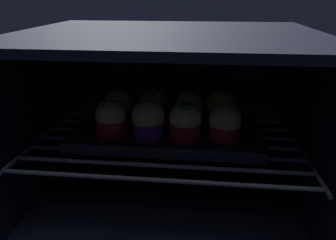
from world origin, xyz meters
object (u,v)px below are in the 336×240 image
Objects in this scene: baking_tray at (168,131)px; muffin_row1_col3 at (221,109)px; muffin_row0_col1 at (148,119)px; muffin_row0_col0 at (111,119)px; muffin_row1_col1 at (153,107)px; muffin_row1_col0 at (119,106)px; muffin_row0_col3 at (225,123)px; muffin_row1_col2 at (188,109)px; muffin_row0_col2 at (185,121)px.

baking_tray is 4.95× the size of muffin_row1_col3.
muffin_row0_col0 is at bearing 179.71° from muffin_row0_col1.
muffin_row1_col3 is (15.08, -0.28, 0.09)cm from muffin_row1_col1.
muffin_row1_col0 is at bearing 161.21° from baking_tray.
muffin_row1_col1 is (-15.59, 7.45, 0.28)cm from muffin_row0_col3.
muffin_row0_col1 is 1.05× the size of muffin_row1_col0.
muffin_row1_col2 is at bearing 26.93° from muffin_row0_col0.
muffin_row0_col0 and muffin_row1_col2 have the same top height.
muffin_row1_col1 is (7.47, 7.85, 0.17)cm from muffin_row0_col0.
baking_tray is 6.70cm from muffin_row0_col1.
muffin_row0_col2 is 7.86cm from muffin_row0_col3.
muffin_row0_col2 reaches higher than muffin_row0_col0.
muffin_row0_col2 is at bearing -0.13° from muffin_row0_col0.
muffin_row1_col1 is at bearing -0.15° from muffin_row1_col0.
muffin_row1_col3 reaches higher than muffin_row0_col0.
muffin_row0_col0 is (-11.34, -3.90, 3.86)cm from baking_tray.
muffin_row0_col0 is 7.75cm from muffin_row0_col1.
muffin_row1_col0 is at bearing 179.86° from muffin_row1_col2.
muffin_row1_col3 reaches higher than muffin_row1_col2.
muffin_row1_col1 reaches higher than muffin_row0_col1.
muffin_row0_col1 is at bearing -0.29° from muffin_row0_col0.
muffin_row0_col2 reaches higher than muffin_row1_col0.
muffin_row0_col2 is 1.00× the size of muffin_row1_col3.
baking_tray is 12.59cm from muffin_row0_col0.
muffin_row0_col2 is (3.88, -3.93, 3.96)cm from baking_tray.
muffin_row1_col3 is (7.34, 7.60, 0.16)cm from muffin_row0_col2.
muffin_row0_col1 reaches higher than muffin_row1_col0.
muffin_row0_col1 and muffin_row0_col2 have the same top height.
baking_tray is 5.34× the size of muffin_row0_col3.
muffin_row0_col1 reaches higher than baking_tray.
muffin_row0_col0 and muffin_row1_col0 have the same top height.
baking_tray is 4.97× the size of muffin_row0_col2.
muffin_row1_col2 is at bearing 43.90° from baking_tray.
muffin_row0_col0 is 15.21cm from muffin_row0_col2.
muffin_row0_col3 is (11.72, -3.51, 3.75)cm from baking_tray.
muffin_row0_col0 is at bearing -133.58° from muffin_row1_col1.
muffin_row1_col1 is (7.80, -0.02, 0.21)cm from muffin_row1_col0.
muffin_row0_col2 is at bearing -91.52° from muffin_row1_col2.
muffin_row1_col0 is at bearing 153.05° from muffin_row0_col2.
muffin_row1_col2 is (0.21, 7.87, -0.16)cm from muffin_row0_col2.
muffin_row0_col1 is at bearing -179.96° from muffin_row0_col2.
muffin_row1_col2 is at bearing 88.48° from muffin_row0_col2.
muffin_row0_col3 is 0.98× the size of muffin_row1_col0.
muffin_row0_col2 is at bearing -134.00° from muffin_row1_col3.
muffin_row0_col1 is at bearing -132.34° from baking_tray.
muffin_row0_col1 and muffin_row1_col3 have the same top height.
muffin_row0_col0 reaches higher than baking_tray.
muffin_row0_col1 is 1.07× the size of muffin_row0_col3.
muffin_row1_col2 is 7.14cm from muffin_row1_col3.
muffin_row1_col3 reaches higher than muffin_row1_col0.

